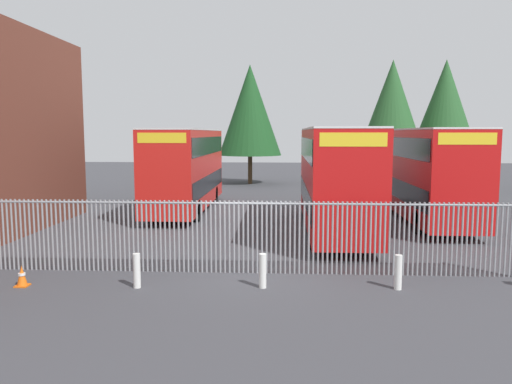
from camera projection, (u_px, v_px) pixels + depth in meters
ground_plane at (261, 225)px, 23.24m from camera, size 100.00×100.00×0.00m
palisade_fence at (232, 234)px, 15.19m from camera, size 16.78×0.14×2.35m
double_decker_bus_near_gate at (335, 175)px, 21.48m from camera, size 2.54×10.81×4.42m
double_decker_bus_behind_fence_left at (425, 171)px, 24.16m from camera, size 2.54×10.81×4.42m
double_decker_bus_behind_fence_right at (186, 166)px, 27.26m from camera, size 2.54×10.81×4.42m
bollard_near_left at (137, 271)px, 13.79m from camera, size 0.20×0.20×0.95m
bollard_center_front at (263, 271)px, 13.77m from camera, size 0.20×0.20×0.95m
bollard_near_right at (398, 272)px, 13.64m from camera, size 0.20×0.20×0.95m
traffic_cone_by_gate at (22, 276)px, 13.93m from camera, size 0.34×0.34×0.59m
tree_tall_back at (392, 110)px, 38.45m from camera, size 5.24×5.24×9.71m
tree_short_side at (445, 105)px, 40.05m from camera, size 4.93×4.93×9.97m
tree_mid_row at (250, 110)px, 41.61m from camera, size 5.17×5.17×9.78m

